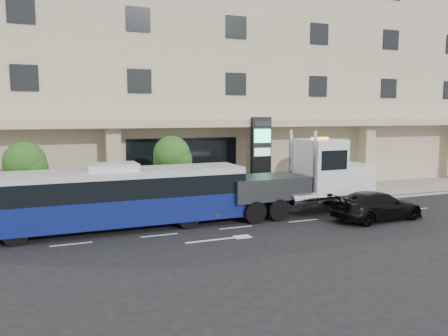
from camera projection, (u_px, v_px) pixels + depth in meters
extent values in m
plane|color=black|center=(225.00, 221.00, 23.77)|extent=(120.00, 120.00, 0.00)
cube|color=gray|center=(197.00, 203.00, 28.37)|extent=(120.00, 6.00, 0.15)
cube|color=gray|center=(213.00, 212.00, 25.60)|extent=(120.00, 0.30, 0.15)
cube|color=#BFAE8F|center=(158.00, 65.00, 36.90)|extent=(60.00, 15.00, 20.00)
cube|color=#BFAE8F|center=(188.00, 123.00, 29.43)|extent=(60.00, 2.80, 0.50)
cube|color=black|center=(184.00, 166.00, 30.87)|extent=(8.00, 0.12, 4.00)
cube|color=#BFAE8F|center=(114.00, 165.00, 27.92)|extent=(0.90, 0.90, 4.90)
cube|color=#BFAE8F|center=(255.00, 159.00, 31.56)|extent=(0.90, 0.90, 4.90)
cube|color=#BFAE8F|center=(367.00, 155.00, 35.20)|extent=(0.90, 0.90, 4.90)
cylinder|color=#422B19|center=(26.00, 194.00, 23.26)|extent=(0.14, 0.14, 2.80)
sphere|color=#175016|center=(25.00, 162.00, 23.06)|extent=(2.20, 2.20, 2.20)
sphere|color=#175016|center=(32.00, 168.00, 23.04)|extent=(1.65, 1.65, 1.65)
sphere|color=#175016|center=(19.00, 169.00, 23.18)|extent=(1.54, 1.54, 1.54)
cylinder|color=#422B19|center=(172.00, 184.00, 26.17)|extent=(0.14, 0.14, 2.94)
sphere|color=#175016|center=(172.00, 154.00, 25.96)|extent=(2.20, 2.20, 2.20)
sphere|color=#175016|center=(178.00, 160.00, 25.94)|extent=(1.65, 1.65, 1.65)
sphere|color=#175016|center=(166.00, 161.00, 26.08)|extent=(1.54, 1.54, 1.54)
cylinder|color=#422B19|center=(333.00, 176.00, 30.37)|extent=(0.14, 0.14, 2.73)
sphere|color=#175016|center=(333.00, 152.00, 30.17)|extent=(2.00, 2.00, 2.00)
sphere|color=#175016|center=(339.00, 157.00, 30.15)|extent=(1.50, 1.50, 1.50)
sphere|color=#175016|center=(328.00, 158.00, 30.30)|extent=(1.40, 1.40, 1.40)
cylinder|color=black|center=(15.00, 234.00, 19.18)|extent=(1.11, 0.34, 1.10)
cylinder|color=black|center=(19.00, 222.00, 21.32)|extent=(1.11, 0.34, 1.10)
cylinder|color=black|center=(188.00, 218.00, 22.12)|extent=(1.11, 0.34, 1.10)
cylinder|color=black|center=(176.00, 209.00, 24.26)|extent=(1.11, 0.34, 1.10)
cube|color=navy|center=(114.00, 209.00, 21.82)|extent=(13.27, 2.84, 1.32)
cube|color=black|center=(113.00, 186.00, 21.69)|extent=(13.27, 2.89, 0.99)
cube|color=silver|center=(113.00, 173.00, 21.61)|extent=(13.27, 2.84, 0.33)
cube|color=silver|center=(112.00, 167.00, 21.57)|extent=(2.44, 1.78, 0.33)
cube|color=#2D3033|center=(234.00, 210.00, 24.32)|extent=(0.16, 2.76, 0.33)
cube|color=#2D3033|center=(299.00, 198.00, 25.68)|extent=(9.45, 1.63, 0.44)
cube|color=white|center=(348.00, 177.00, 27.05)|extent=(2.35, 2.66, 1.66)
cube|color=silver|center=(362.00, 176.00, 27.51)|extent=(0.20, 2.21, 1.33)
cube|color=white|center=(319.00, 166.00, 26.04)|extent=(2.36, 2.89, 3.21)
cube|color=black|center=(333.00, 157.00, 26.42)|extent=(0.24, 2.43, 1.33)
cylinder|color=silver|center=(315.00, 165.00, 24.40)|extent=(0.21, 0.21, 3.76)
cylinder|color=silver|center=(291.00, 161.00, 26.60)|extent=(0.21, 0.21, 3.76)
cube|color=#2D3033|center=(264.00, 187.00, 24.59)|extent=(4.79, 2.91, 1.22)
cube|color=#2D3033|center=(221.00, 202.00, 23.57)|extent=(1.78, 0.41, 0.24)
cube|color=#2D3033|center=(210.00, 212.00, 23.34)|extent=(0.39, 2.00, 0.20)
cube|color=orange|center=(320.00, 138.00, 25.84)|extent=(1.02, 0.44, 0.15)
cylinder|color=black|center=(354.00, 202.00, 25.98)|extent=(1.23, 0.42, 1.22)
cylinder|color=black|center=(329.00, 195.00, 28.07)|extent=(1.23, 0.42, 1.22)
cylinder|color=black|center=(278.00, 210.00, 23.77)|extent=(1.23, 0.42, 1.22)
cylinder|color=black|center=(257.00, 202.00, 25.86)|extent=(1.23, 0.42, 1.22)
cylinder|color=black|center=(255.00, 212.00, 23.17)|extent=(1.23, 0.42, 1.22)
cylinder|color=black|center=(236.00, 204.00, 25.26)|extent=(1.23, 0.42, 1.22)
imported|color=black|center=(377.00, 206.00, 23.98)|extent=(5.58, 2.56, 1.58)
cube|color=black|center=(261.00, 157.00, 29.97)|extent=(1.39, 0.50, 5.49)
cube|color=#23D27E|center=(263.00, 136.00, 29.56)|extent=(1.19, 0.10, 0.91)
cube|color=silver|center=(262.00, 152.00, 29.69)|extent=(1.19, 0.10, 0.55)
cube|color=#262628|center=(263.00, 124.00, 29.46)|extent=(1.19, 0.10, 0.37)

